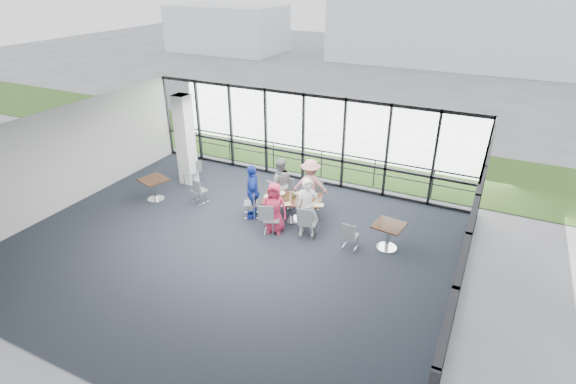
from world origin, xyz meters
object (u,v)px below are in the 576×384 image
at_px(chair_main_fl, 284,194).
at_px(structural_column, 185,140).
at_px(diner_near_right, 307,208).
at_px(diner_far_right, 310,185).
at_px(diner_far_left, 280,183).
at_px(main_table, 292,202).
at_px(chair_spare_r, 350,235).
at_px(diner_near_left, 274,208).
at_px(diner_end, 253,191).
at_px(chair_main_fr, 312,195).
at_px(side_table_left, 154,183).
at_px(side_table_right, 389,229).
at_px(chair_main_nl, 272,219).
at_px(chair_main_end, 251,203).
at_px(chair_main_nr, 309,222).
at_px(chair_spare_lb, 193,173).
at_px(chair_spare_la, 199,191).

bearing_deg(chair_main_fl, structural_column, -13.34).
relative_size(diner_near_right, diner_far_right, 1.04).
bearing_deg(diner_far_left, main_table, 111.16).
bearing_deg(chair_spare_r, diner_near_left, -176.34).
height_order(diner_near_left, diner_end, diner_end).
height_order(diner_end, chair_main_fr, diner_end).
relative_size(structural_column, main_table, 1.62).
bearing_deg(side_table_left, diner_near_right, 2.04).
distance_m(side_table_right, chair_main_fl, 3.79).
height_order(diner_far_left, chair_main_fr, diner_far_left).
bearing_deg(main_table, chair_main_fl, 114.52).
height_order(structural_column, chair_main_fl, structural_column).
xyz_separation_m(diner_end, chair_main_nl, (0.97, -0.61, -0.40)).
relative_size(chair_main_nl, chair_main_fr, 1.06).
bearing_deg(main_table, structural_column, 151.67).
height_order(side_table_left, chair_main_nl, chair_main_nl).
bearing_deg(chair_main_end, diner_near_right, 56.07).
height_order(chair_main_fr, chair_main_end, chair_main_end).
relative_size(chair_main_fr, chair_main_end, 1.00).
bearing_deg(chair_main_nl, main_table, 54.33).
relative_size(side_table_right, diner_far_left, 0.51).
bearing_deg(main_table, diner_far_left, 124.37).
relative_size(chair_main_nr, chair_main_end, 1.08).
bearing_deg(side_table_right, chair_spare_lb, 171.56).
xyz_separation_m(chair_main_fl, chair_spare_r, (2.73, -1.42, -0.04)).
xyz_separation_m(side_table_left, diner_end, (3.52, 0.44, 0.24)).
xyz_separation_m(chair_main_nr, chair_spare_la, (-4.08, 0.38, -0.05)).
bearing_deg(diner_far_left, diner_near_right, 111.45).
bearing_deg(chair_spare_la, chair_main_end, 14.32).
height_order(diner_near_right, diner_far_left, diner_near_right).
bearing_deg(chair_main_nl, diner_near_left, 52.96).
height_order(side_table_right, diner_near_left, diner_near_left).
bearing_deg(structural_column, diner_near_right, -15.09).
relative_size(side_table_right, chair_main_nl, 0.94).
bearing_deg(side_table_left, diner_near_left, -0.74).
distance_m(main_table, chair_main_end, 1.32).
height_order(structural_column, diner_end, structural_column).
bearing_deg(structural_column, main_table, -10.72).
xyz_separation_m(chair_main_nl, chair_main_nr, (1.04, 0.28, 0.01)).
distance_m(diner_far_left, chair_main_nl, 1.62).
xyz_separation_m(chair_main_end, chair_spare_lb, (-3.09, 1.17, -0.04)).
relative_size(diner_far_right, chair_main_fr, 1.94).
distance_m(diner_end, chair_main_end, 0.43).
bearing_deg(diner_near_left, chair_spare_lb, 145.36).
relative_size(chair_main_nl, chair_spare_r, 1.14).
bearing_deg(chair_main_end, structural_column, -137.09).
bearing_deg(diner_near_right, chair_spare_r, -30.19).
xyz_separation_m(main_table, side_table_right, (3.02, -0.25, 0.01)).
height_order(chair_main_fl, chair_main_fr, chair_main_fl).
distance_m(diner_near_right, diner_end, 1.94).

